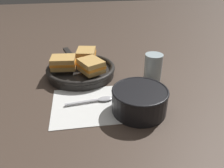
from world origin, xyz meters
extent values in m
plane|color=#47382D|center=(0.00, 0.00, 0.00)|extent=(4.00, 4.00, 0.00)
cube|color=white|center=(-0.03, -0.03, 0.00)|extent=(0.27, 0.23, 0.00)
cylinder|color=black|center=(0.11, -0.09, 0.04)|extent=(0.17, 0.17, 0.08)
cylinder|color=gold|center=(0.11, -0.09, 0.06)|extent=(0.15, 0.15, 0.01)
torus|color=black|center=(0.11, -0.09, 0.07)|extent=(0.17, 0.17, 0.01)
cube|color=#B7B7BC|center=(-0.07, -0.02, 0.01)|extent=(0.11, 0.02, 0.01)
ellipsoid|color=#B7B7BC|center=(0.01, -0.02, 0.01)|extent=(0.05, 0.03, 0.01)
cylinder|color=black|center=(-0.06, 0.19, 0.01)|extent=(0.27, 0.27, 0.02)
torus|color=black|center=(-0.06, 0.19, 0.03)|extent=(0.28, 0.28, 0.02)
cube|color=black|center=(-0.10, 0.37, 0.03)|extent=(0.05, 0.12, 0.01)
cube|color=tan|center=(-0.02, 0.13, 0.05)|extent=(0.11, 0.12, 0.02)
cube|color=orange|center=(-0.02, 0.13, 0.07)|extent=(0.11, 0.12, 0.01)
cube|color=tan|center=(-0.02, 0.13, 0.08)|extent=(0.11, 0.12, 0.02)
cube|color=tan|center=(-0.03, 0.25, 0.05)|extent=(0.09, 0.11, 0.02)
cube|color=orange|center=(-0.03, 0.25, 0.07)|extent=(0.09, 0.11, 0.01)
cube|color=tan|center=(-0.03, 0.25, 0.08)|extent=(0.09, 0.11, 0.02)
cube|color=tan|center=(-0.12, 0.18, 0.05)|extent=(0.10, 0.09, 0.02)
cube|color=orange|center=(-0.12, 0.18, 0.07)|extent=(0.10, 0.09, 0.01)
cube|color=tan|center=(-0.12, 0.18, 0.08)|extent=(0.10, 0.09, 0.02)
cylinder|color=silver|center=(0.22, 0.10, 0.05)|extent=(0.07, 0.07, 0.10)
camera|label=1|loc=(-0.08, -0.62, 0.41)|focal=35.00mm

